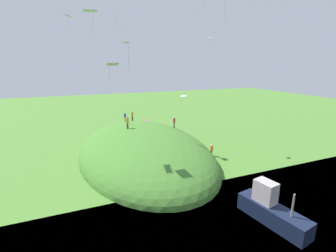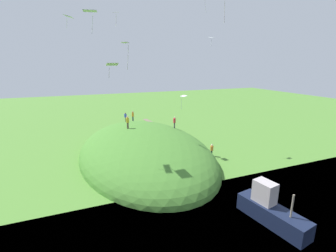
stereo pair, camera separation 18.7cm
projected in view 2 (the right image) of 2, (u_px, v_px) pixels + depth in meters
ground_plane at (171, 172)px, 27.48m from camera, size 160.00×160.00×0.00m
grass_hill at (145, 155)px, 32.79m from camera, size 27.74×17.37×7.44m
dirt_path at (155, 124)px, 49.52m from camera, size 11.13×2.58×0.04m
boat_on_lake at (271, 210)px, 18.58m from camera, size 5.95×2.59×3.26m
person_with_child at (128, 121)px, 32.39m from camera, size 0.47×0.47×1.77m
person_on_hilltop at (133, 115)px, 41.50m from camera, size 0.50×0.50×1.81m
person_walking_path at (174, 121)px, 35.15m from camera, size 0.37×0.37×1.74m
person_near_shore at (125, 116)px, 39.60m from camera, size 0.50×0.50×1.56m
person_watching_kites at (212, 149)px, 32.05m from camera, size 0.47×0.47×1.74m
kite_2 at (126, 46)px, 18.73m from camera, size 0.75×0.70×2.17m
kite_5 at (90, 12)px, 20.16m from camera, size 0.98×1.26×1.91m
kite_6 at (112, 65)px, 22.27m from camera, size 0.82×1.16×1.45m
kite_7 at (69, 17)px, 22.51m from camera, size 1.25×1.03×1.22m
kite_8 at (116, 14)px, 29.31m from camera, size 0.73×0.81×1.68m
kite_10 at (183, 97)px, 31.13m from camera, size 1.00×0.78×1.88m
kite_11 at (212, 38)px, 31.37m from camera, size 0.63×0.81×1.26m
mooring_post at (172, 184)px, 23.80m from camera, size 0.14×0.14×0.93m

